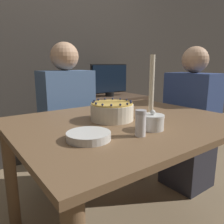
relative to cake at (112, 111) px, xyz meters
The scene contains 11 objects.
wall_behind 1.45m from the cake, 87.50° to the left, with size 8.00×0.05×2.60m.
dining_table 0.18m from the cake, 38.13° to the right, with size 1.20×0.97×0.73m.
cake is the anchor object (origin of this frame).
sugar_bowl 0.27m from the cake, 80.80° to the right, with size 0.11×0.11×0.10m.
sugar_shaker 0.31m from the cake, 103.03° to the right, with size 0.05×0.05×0.11m.
plate_stack 0.35m from the cake, 142.71° to the right, with size 0.18×0.18×0.03m.
candle 0.25m from the cake, 22.86° to the right, with size 0.06×0.06×0.36m.
person_man_blue_shirt 0.69m from the cake, 88.10° to the left, with size 0.40×0.34×1.20m.
person_woman_floral 0.90m from the cake, ahead, with size 0.34×0.40×1.17m.
side_cabinet 1.37m from the cake, 54.66° to the left, with size 0.75×0.51×0.68m.
tv_monitor 1.30m from the cake, 54.73° to the left, with size 0.48×0.10×0.36m.
Camera 1 is at (-0.77, -0.91, 1.03)m, focal length 35.00 mm.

